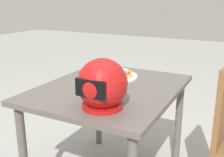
{
  "coord_description": "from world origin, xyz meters",
  "views": [
    {
      "loc": [
        -0.76,
        1.44,
        1.24
      ],
      "look_at": [
        0.04,
        -0.1,
        0.72
      ],
      "focal_mm": 44.04,
      "sensor_mm": 36.0,
      "label": 1
    }
  ],
  "objects_px": {
    "motorcycle_helmet": "(102,85)",
    "drinking_glass": "(121,79)",
    "pizza": "(114,74)",
    "dining_table": "(110,100)"
  },
  "relations": [
    {
      "from": "motorcycle_helmet",
      "to": "drinking_glass",
      "type": "xyz_separation_m",
      "value": [
        0.05,
        -0.32,
        -0.06
      ]
    },
    {
      "from": "pizza",
      "to": "drinking_glass",
      "type": "bearing_deg",
      "value": 126.25
    },
    {
      "from": "dining_table",
      "to": "drinking_glass",
      "type": "height_order",
      "value": "drinking_glass"
    },
    {
      "from": "drinking_glass",
      "to": "dining_table",
      "type": "bearing_deg",
      "value": -2.07
    },
    {
      "from": "drinking_glass",
      "to": "pizza",
      "type": "bearing_deg",
      "value": -53.75
    },
    {
      "from": "pizza",
      "to": "drinking_glass",
      "type": "xyz_separation_m",
      "value": [
        -0.15,
        0.21,
        0.04
      ]
    },
    {
      "from": "drinking_glass",
      "to": "motorcycle_helmet",
      "type": "bearing_deg",
      "value": 99.22
    },
    {
      "from": "dining_table",
      "to": "pizza",
      "type": "bearing_deg",
      "value": -69.24
    },
    {
      "from": "pizza",
      "to": "motorcycle_helmet",
      "type": "distance_m",
      "value": 0.57
    },
    {
      "from": "motorcycle_helmet",
      "to": "drinking_glass",
      "type": "height_order",
      "value": "motorcycle_helmet"
    }
  ]
}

